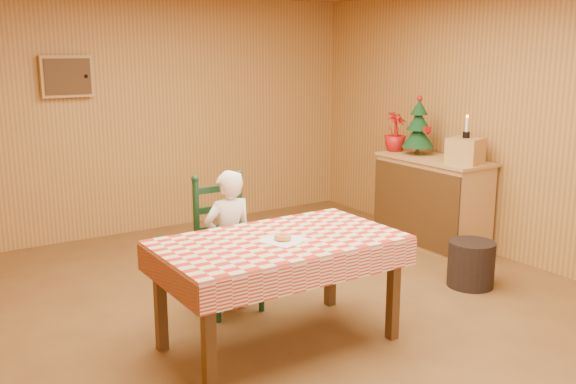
# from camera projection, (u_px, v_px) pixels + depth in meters

# --- Properties ---
(ground) EXTENTS (6.00, 6.00, 0.00)m
(ground) POSITION_uv_depth(u_px,v_px,m) (302.00, 316.00, 4.97)
(ground) COLOR brown
(ground) RESTS_ON ground
(cabin_walls) EXTENTS (5.10, 6.05, 2.65)m
(cabin_walls) POSITION_uv_depth(u_px,v_px,m) (264.00, 75.00, 5.00)
(cabin_walls) COLOR #B98743
(cabin_walls) RESTS_ON ground
(dining_table) EXTENTS (1.66, 0.96, 0.77)m
(dining_table) POSITION_uv_depth(u_px,v_px,m) (279.00, 250.00, 4.36)
(dining_table) COLOR #4E3014
(dining_table) RESTS_ON ground
(ladder_chair) EXTENTS (0.44, 0.40, 1.08)m
(ladder_chair) POSITION_uv_depth(u_px,v_px,m) (226.00, 247.00, 5.04)
(ladder_chair) COLOR black
(ladder_chair) RESTS_ON ground
(seated_child) EXTENTS (0.41, 0.27, 1.12)m
(seated_child) POSITION_uv_depth(u_px,v_px,m) (229.00, 241.00, 4.98)
(seated_child) COLOR white
(seated_child) RESTS_ON ground
(napkin) EXTENTS (0.33, 0.33, 0.00)m
(napkin) POSITION_uv_depth(u_px,v_px,m) (283.00, 240.00, 4.30)
(napkin) COLOR white
(napkin) RESTS_ON dining_table
(donut) EXTENTS (0.16, 0.16, 0.04)m
(donut) POSITION_uv_depth(u_px,v_px,m) (283.00, 237.00, 4.29)
(donut) COLOR #D7924D
(donut) RESTS_ON napkin
(shelf_unit) EXTENTS (0.54, 1.24, 0.93)m
(shelf_unit) POSITION_uv_depth(u_px,v_px,m) (432.00, 201.00, 6.69)
(shelf_unit) COLOR tan
(shelf_unit) RESTS_ON ground
(crate) EXTENTS (0.38, 0.38, 0.25)m
(crate) POSITION_uv_depth(u_px,v_px,m) (465.00, 151.00, 6.24)
(crate) COLOR tan
(crate) RESTS_ON shelf_unit
(christmas_tree) EXTENTS (0.34, 0.34, 0.62)m
(christmas_tree) POSITION_uv_depth(u_px,v_px,m) (418.00, 128.00, 6.74)
(christmas_tree) COLOR #4E3014
(christmas_tree) RESTS_ON shelf_unit
(flower_arrangement) EXTENTS (0.26, 0.26, 0.42)m
(flower_arrangement) POSITION_uv_depth(u_px,v_px,m) (395.00, 132.00, 6.97)
(flower_arrangement) COLOR #AF1110
(flower_arrangement) RESTS_ON shelf_unit
(candle_set) EXTENTS (0.07, 0.07, 0.22)m
(candle_set) POSITION_uv_depth(u_px,v_px,m) (466.00, 131.00, 6.20)
(candle_set) COLOR black
(candle_set) RESTS_ON crate
(storage_bin) EXTENTS (0.45, 0.45, 0.40)m
(storage_bin) POSITION_uv_depth(u_px,v_px,m) (471.00, 264.00, 5.56)
(storage_bin) COLOR black
(storage_bin) RESTS_ON ground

